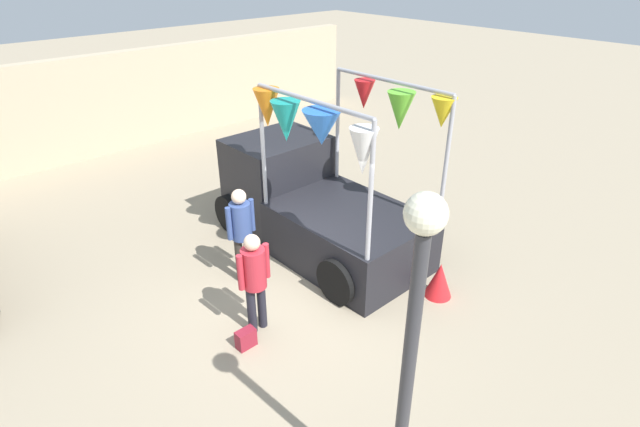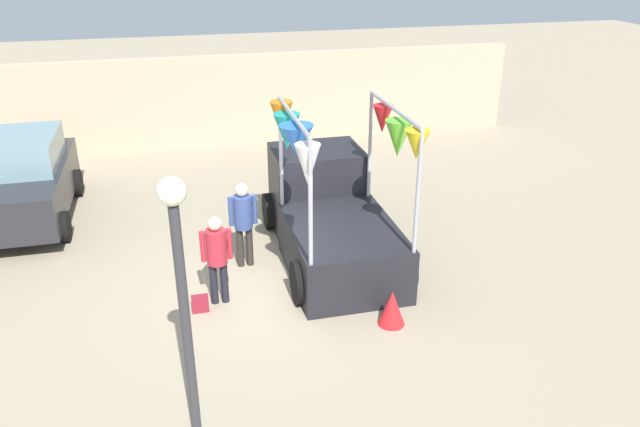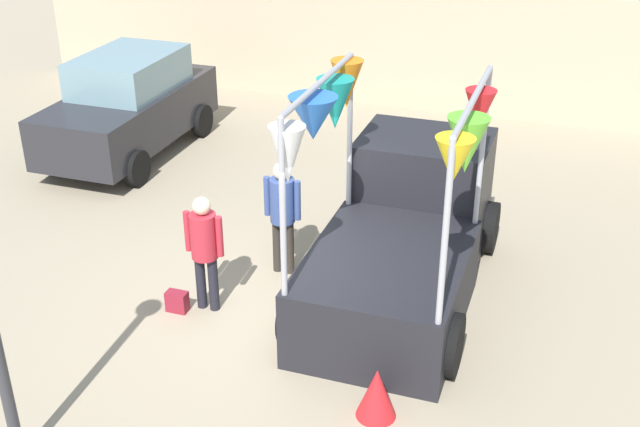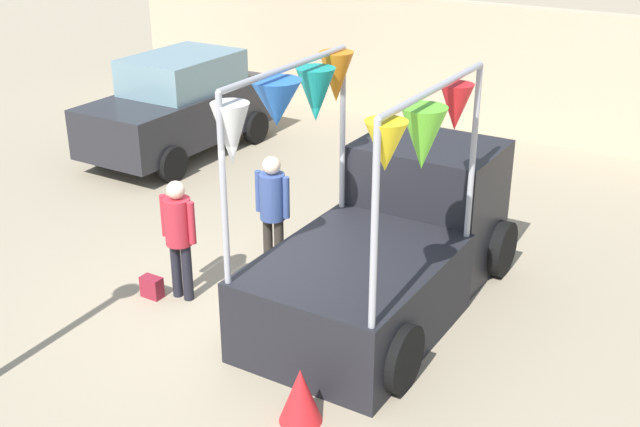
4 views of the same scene
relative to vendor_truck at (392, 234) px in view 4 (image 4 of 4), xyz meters
The scene contains 8 objects.
ground_plane 2.02m from the vendor_truck, 143.89° to the right, with size 60.00×60.00×0.00m, color gray.
vendor_truck is the anchor object (origin of this frame).
parked_car 6.66m from the vendor_truck, 153.42° to the left, with size 1.88×4.00×1.88m.
person_customer 2.66m from the vendor_truck, 148.45° to the right, with size 0.53×0.34×1.60m.
person_vendor 1.68m from the vendor_truck, behind, with size 0.53×0.34×1.67m.
handbag 3.15m from the vendor_truck, 148.69° to the right, with size 0.28×0.16×0.28m, color maroon.
brick_boundary_wall 7.48m from the vendor_truck, 101.28° to the left, with size 18.00×0.36×2.60m, color tan.
folded_kite_bundle_crimson 2.79m from the vendor_truck, 82.28° to the right, with size 0.44×0.44×0.60m, color red.
Camera 4 is at (5.40, -7.12, 5.11)m, focal length 45.00 mm.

